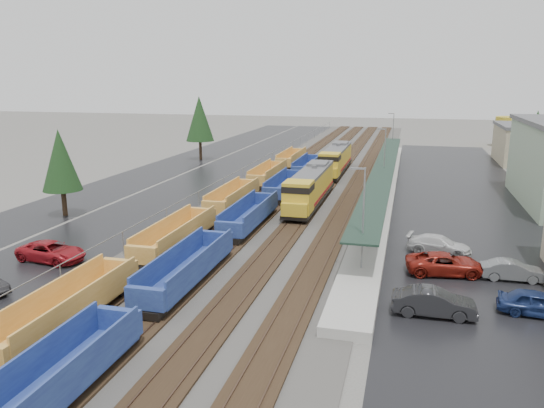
{
  "coord_description": "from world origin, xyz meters",
  "views": [
    {
      "loc": [
        12.29,
        -16.4,
        13.97
      ],
      "look_at": [
        -0.29,
        32.27,
        2.0
      ],
      "focal_mm": 35.0,
      "sensor_mm": 36.0,
      "label": 1
    }
  ],
  "objects_px": {
    "locomotive_trail": "(336,160)",
    "parked_car_west_c": "(52,252)",
    "parked_car_east_c": "(439,245)",
    "parked_car_east_e": "(512,271)",
    "parked_car_east_b": "(445,264)",
    "parked_car_east_a": "(434,303)",
    "well_string_yellow": "(209,215)",
    "well_string_blue": "(223,239)",
    "storage_tank": "(510,132)",
    "parked_car_east_d": "(537,304)",
    "locomotive_lead": "(310,187)"
  },
  "relations": [
    {
      "from": "well_string_blue",
      "to": "parked_car_east_e",
      "type": "distance_m",
      "value": 21.95
    },
    {
      "from": "well_string_blue",
      "to": "well_string_yellow",
      "type": "bearing_deg",
      "value": 119.72
    },
    {
      "from": "locomotive_lead",
      "to": "well_string_yellow",
      "type": "distance_m",
      "value": 13.07
    },
    {
      "from": "parked_car_east_a",
      "to": "parked_car_east_e",
      "type": "height_order",
      "value": "parked_car_east_a"
    },
    {
      "from": "locomotive_trail",
      "to": "parked_car_east_b",
      "type": "distance_m",
      "value": 41.34
    },
    {
      "from": "well_string_blue",
      "to": "storage_tank",
      "type": "bearing_deg",
      "value": 66.65
    },
    {
      "from": "parked_car_east_a",
      "to": "parked_car_east_b",
      "type": "height_order",
      "value": "parked_car_east_a"
    },
    {
      "from": "storage_tank",
      "to": "parked_car_east_c",
      "type": "distance_m",
      "value": 78.16
    },
    {
      "from": "storage_tank",
      "to": "parked_car_east_a",
      "type": "bearing_deg",
      "value": -101.69
    },
    {
      "from": "storage_tank",
      "to": "parked_car_east_e",
      "type": "height_order",
      "value": "storage_tank"
    },
    {
      "from": "locomotive_trail",
      "to": "well_string_blue",
      "type": "relative_size",
      "value": 0.21
    },
    {
      "from": "well_string_blue",
      "to": "parked_car_east_b",
      "type": "bearing_deg",
      "value": -2.61
    },
    {
      "from": "well_string_yellow",
      "to": "parked_car_east_a",
      "type": "distance_m",
      "value": 25.39
    },
    {
      "from": "parked_car_east_c",
      "to": "parked_car_west_c",
      "type": "bearing_deg",
      "value": 118.86
    },
    {
      "from": "storage_tank",
      "to": "parked_car_east_a",
      "type": "relative_size",
      "value": 1.24
    },
    {
      "from": "locomotive_trail",
      "to": "well_string_blue",
      "type": "bearing_deg",
      "value": -95.96
    },
    {
      "from": "well_string_yellow",
      "to": "storage_tank",
      "type": "xyz_separation_m",
      "value": [
        38.58,
        73.1,
        1.97
      ]
    },
    {
      "from": "parked_car_west_c",
      "to": "parked_car_east_b",
      "type": "bearing_deg",
      "value": -74.42
    },
    {
      "from": "locomotive_lead",
      "to": "parked_car_east_a",
      "type": "height_order",
      "value": "locomotive_lead"
    },
    {
      "from": "parked_car_east_d",
      "to": "parked_car_east_e",
      "type": "bearing_deg",
      "value": 10.35
    },
    {
      "from": "locomotive_lead",
      "to": "parked_car_east_b",
      "type": "height_order",
      "value": "locomotive_lead"
    },
    {
      "from": "locomotive_trail",
      "to": "parked_car_west_c",
      "type": "bearing_deg",
      "value": -110.35
    },
    {
      "from": "locomotive_trail",
      "to": "parked_car_west_c",
      "type": "relative_size",
      "value": 3.32
    },
    {
      "from": "storage_tank",
      "to": "parked_car_east_d",
      "type": "relative_size",
      "value": 1.37
    },
    {
      "from": "storage_tank",
      "to": "parked_car_east_a",
      "type": "xyz_separation_m",
      "value": [
        -18.28,
        -88.33,
        -2.27
      ]
    },
    {
      "from": "locomotive_lead",
      "to": "locomotive_trail",
      "type": "xyz_separation_m",
      "value": [
        0.0,
        21.0,
        0.0
      ]
    },
    {
      "from": "locomotive_lead",
      "to": "storage_tank",
      "type": "height_order",
      "value": "storage_tank"
    },
    {
      "from": "parked_car_west_c",
      "to": "parked_car_east_c",
      "type": "relative_size",
      "value": 1.08
    },
    {
      "from": "parked_car_east_c",
      "to": "parked_car_east_e",
      "type": "relative_size",
      "value": 1.2
    },
    {
      "from": "parked_car_east_c",
      "to": "locomotive_lead",
      "type": "bearing_deg",
      "value": 55.65
    },
    {
      "from": "well_string_yellow",
      "to": "well_string_blue",
      "type": "xyz_separation_m",
      "value": [
        4.0,
        -7.01,
        0.0
      ]
    },
    {
      "from": "parked_car_east_b",
      "to": "parked_car_east_e",
      "type": "relative_size",
      "value": 1.32
    },
    {
      "from": "parked_car_west_c",
      "to": "parked_car_east_a",
      "type": "bearing_deg",
      "value": -88.9
    },
    {
      "from": "parked_car_east_e",
      "to": "well_string_blue",
      "type": "bearing_deg",
      "value": 86.38
    },
    {
      "from": "storage_tank",
      "to": "parked_car_east_d",
      "type": "bearing_deg",
      "value": -98.03
    },
    {
      "from": "parked_car_west_c",
      "to": "parked_car_east_d",
      "type": "bearing_deg",
      "value": -85.39
    },
    {
      "from": "parked_car_east_d",
      "to": "parked_car_east_e",
      "type": "distance_m",
      "value": 5.85
    },
    {
      "from": "locomotive_lead",
      "to": "parked_car_east_b",
      "type": "relative_size",
      "value": 3.25
    },
    {
      "from": "well_string_blue",
      "to": "storage_tank",
      "type": "relative_size",
      "value": 14.08
    },
    {
      "from": "parked_car_west_c",
      "to": "parked_car_east_c",
      "type": "height_order",
      "value": "parked_car_west_c"
    },
    {
      "from": "locomotive_lead",
      "to": "parked_car_east_e",
      "type": "height_order",
      "value": "locomotive_lead"
    },
    {
      "from": "parked_car_west_c",
      "to": "parked_car_east_a",
      "type": "height_order",
      "value": "parked_car_east_a"
    },
    {
      "from": "locomotive_lead",
      "to": "storage_tank",
      "type": "xyz_separation_m",
      "value": [
        30.58,
        62.82,
        0.86
      ]
    },
    {
      "from": "parked_car_east_a",
      "to": "well_string_yellow",
      "type": "bearing_deg",
      "value": 52.49
    },
    {
      "from": "parked_car_east_e",
      "to": "parked_car_east_b",
      "type": "bearing_deg",
      "value": 88.02
    },
    {
      "from": "locomotive_lead",
      "to": "parked_car_east_a",
      "type": "xyz_separation_m",
      "value": [
        12.31,
        -25.51,
        -1.41
      ]
    },
    {
      "from": "well_string_blue",
      "to": "parked_car_east_c",
      "type": "distance_m",
      "value": 17.62
    },
    {
      "from": "well_string_yellow",
      "to": "parked_car_west_c",
      "type": "height_order",
      "value": "well_string_yellow"
    },
    {
      "from": "parked_car_east_a",
      "to": "parked_car_east_c",
      "type": "height_order",
      "value": "parked_car_east_a"
    },
    {
      "from": "locomotive_trail",
      "to": "well_string_blue",
      "type": "xyz_separation_m",
      "value": [
        -4.0,
        -38.29,
        -1.11
      ]
    }
  ]
}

